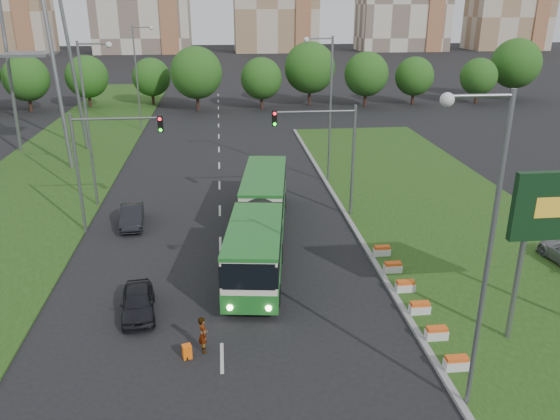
{
  "coord_description": "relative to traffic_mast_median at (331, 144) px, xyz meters",
  "views": [
    {
      "loc": [
        -2.63,
        -25.98,
        14.47
      ],
      "look_at": [
        0.72,
        4.88,
        2.6
      ],
      "focal_mm": 35.0,
      "sensor_mm": 36.0,
      "label": 1
    }
  ],
  "objects": [
    {
      "name": "tree_line",
      "position": [
        5.22,
        45.0,
        -0.85
      ],
      "size": [
        120.0,
        8.0,
        9.0
      ],
      "primitive_type": null,
      "color": "#1F5015",
      "rests_on": "ground"
    },
    {
      "name": "median_kerb",
      "position": [
        1.27,
        -2.0,
        -5.26
      ],
      "size": [
        0.3,
        60.0,
        0.18
      ],
      "primitive_type": "cube",
      "color": "gray",
      "rests_on": "ground"
    },
    {
      "name": "flower_planters",
      "position": [
        1.92,
        -12.5,
        -4.9
      ],
      "size": [
        1.1,
        11.5,
        0.6
      ],
      "primitive_type": null,
      "color": "silver",
      "rests_on": "grass_median"
    },
    {
      "name": "street_lamps",
      "position": [
        -7.78,
        0.0,
        0.65
      ],
      "size": [
        36.0,
        60.0,
        12.0
      ],
      "primitive_type": null,
      "color": "slate",
      "rests_on": "ground"
    },
    {
      "name": "ground",
      "position": [
        -4.78,
        -10.0,
        -5.35
      ],
      "size": [
        360.0,
        360.0,
        0.0
      ],
      "primitive_type": "plane",
      "color": "black",
      "rests_on": "ground"
    },
    {
      "name": "traffic_mast_left",
      "position": [
        -15.16,
        -1.0,
        0.0
      ],
      "size": [
        5.76,
        0.32,
        8.0
      ],
      "color": "slate",
      "rests_on": "ground"
    },
    {
      "name": "lane_markings",
      "position": [
        -7.78,
        10.0,
        -5.35
      ],
      "size": [
        0.2,
        100.0,
        0.01
      ],
      "primitive_type": null,
      "color": "#B2B2AB",
      "rests_on": "ground"
    },
    {
      "name": "grass_median",
      "position": [
        8.22,
        -2.0,
        -5.27
      ],
      "size": [
        14.0,
        60.0,
        0.15
      ],
      "primitive_type": "cube",
      "color": "#1C3F12",
      "rests_on": "ground"
    },
    {
      "name": "car_left_far",
      "position": [
        -13.79,
        -0.23,
        -4.66
      ],
      "size": [
        1.86,
        4.31,
        1.38
      ],
      "primitive_type": "imported",
      "rotation": [
        0.0,
        0.0,
        0.1
      ],
      "color": "black",
      "rests_on": "ground"
    },
    {
      "name": "shopping_trolley",
      "position": [
        -9.27,
        -15.83,
        -5.03
      ],
      "size": [
        0.38,
        0.4,
        0.65
      ],
      "rotation": [
        0.0,
        0.0,
        0.3
      ],
      "color": "#FD630D",
      "rests_on": "ground"
    },
    {
      "name": "left_verge",
      "position": [
        -22.78,
        15.0,
        -5.3
      ],
      "size": [
        12.0,
        110.0,
        0.1
      ],
      "primitive_type": "cube",
      "color": "#1C3F12",
      "rests_on": "ground"
    },
    {
      "name": "articulated_bus",
      "position": [
        -5.32,
        -4.4,
        -3.54
      ],
      "size": [
        2.81,
        18.0,
        2.96
      ],
      "rotation": [
        0.0,
        0.0,
        -0.14
      ],
      "color": "beige",
      "rests_on": "ground"
    },
    {
      "name": "traffic_mast_median",
      "position": [
        0.0,
        0.0,
        0.0
      ],
      "size": [
        5.76,
        0.32,
        8.0
      ],
      "color": "slate",
      "rests_on": "ground"
    },
    {
      "name": "car_left_near",
      "position": [
        -11.83,
        -11.98,
        -4.68
      ],
      "size": [
        2.06,
        4.1,
        1.34
      ],
      "primitive_type": "imported",
      "rotation": [
        0.0,
        0.0,
        0.12
      ],
      "color": "black",
      "rests_on": "ground"
    },
    {
      "name": "pedestrian",
      "position": [
        -8.56,
        -15.38,
        -4.5
      ],
      "size": [
        0.52,
        0.69,
        1.71
      ],
      "primitive_type": "imported",
      "rotation": [
        0.0,
        0.0,
        1.77
      ],
      "color": "gray",
      "rests_on": "ground"
    }
  ]
}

